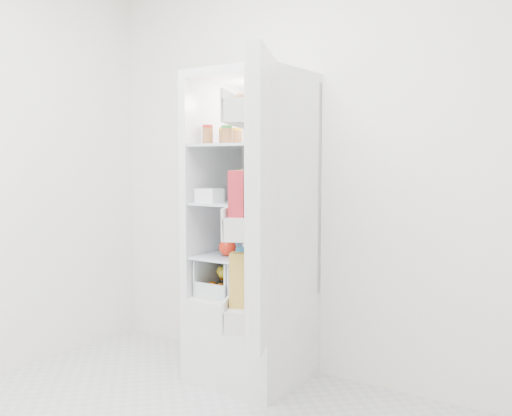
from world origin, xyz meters
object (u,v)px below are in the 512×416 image
Objects in this scene: refrigerator at (256,267)px; fridge_door at (258,204)px; red_cabbage at (262,241)px; mushroom_bowl at (237,244)px.

fridge_door is (0.43, -0.61, 0.43)m from refrigerator.
red_cabbage reaches higher than mushroom_bowl.
red_cabbage is 0.74m from fridge_door.
mushroom_bowl is at bearing 169.01° from red_cabbage.
mushroom_bowl is 0.90m from fridge_door.
red_cabbage is 0.12× the size of fridge_door.
fridge_door reaches higher than mushroom_bowl.
refrigerator is 11.41× the size of red_cabbage.
fridge_door is at bearing -47.34° from mushroom_bowl.
fridge_door is (0.37, -0.58, 0.27)m from red_cabbage.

